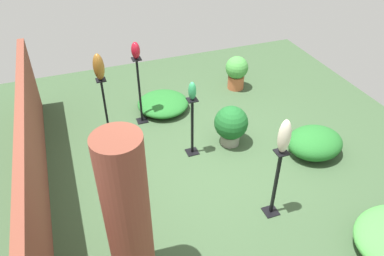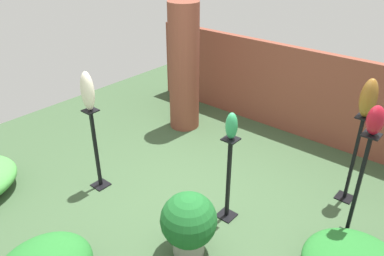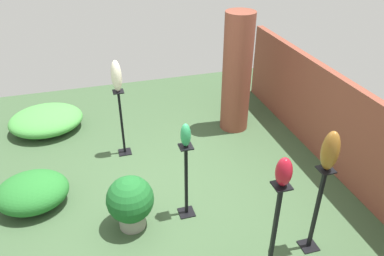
% 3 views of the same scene
% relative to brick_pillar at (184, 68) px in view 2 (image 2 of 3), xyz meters
% --- Properties ---
extents(ground_plane, '(8.00, 8.00, 0.00)m').
position_rel_brick_pillar_xyz_m(ground_plane, '(1.54, -1.51, -1.02)').
color(ground_plane, '#385133').
extents(brick_wall_back, '(5.60, 0.12, 1.41)m').
position_rel_brick_pillar_xyz_m(brick_wall_back, '(1.54, 0.97, -0.32)').
color(brick_wall_back, brown).
rests_on(brick_wall_back, ground).
extents(brick_pillar, '(0.49, 0.49, 2.05)m').
position_rel_brick_pillar_xyz_m(brick_pillar, '(0.00, 0.00, 0.00)').
color(brick_pillar, brown).
rests_on(brick_pillar, ground).
extents(pedestal_ruby, '(0.20, 0.20, 1.29)m').
position_rel_brick_pillar_xyz_m(pedestal_ruby, '(3.08, -0.84, -0.43)').
color(pedestal_ruby, black).
rests_on(pedestal_ruby, ground).
extents(pedestal_bronze, '(0.20, 0.20, 1.14)m').
position_rel_brick_pillar_xyz_m(pedestal_bronze, '(2.83, -0.18, -0.50)').
color(pedestal_bronze, black).
rests_on(pedestal_bronze, ground).
extents(pedestal_ivory, '(0.20, 0.20, 1.10)m').
position_rel_brick_pillar_xyz_m(pedestal_ivory, '(0.28, -2.00, -0.52)').
color(pedestal_ivory, black).
rests_on(pedestal_ivory, ground).
extents(pedestal_jade, '(0.20, 0.20, 1.05)m').
position_rel_brick_pillar_xyz_m(pedestal_jade, '(1.89, -1.41, -0.55)').
color(pedestal_jade, black).
rests_on(pedestal_jade, ground).
extents(art_vase_ruby, '(0.16, 0.15, 0.30)m').
position_rel_brick_pillar_xyz_m(art_vase_ruby, '(3.08, -0.84, 0.41)').
color(art_vase_ruby, maroon).
rests_on(art_vase_ruby, pedestal_ruby).
extents(art_vase_bronze, '(0.18, 0.18, 0.45)m').
position_rel_brick_pillar_xyz_m(art_vase_bronze, '(2.83, -0.18, 0.34)').
color(art_vase_bronze, brown).
rests_on(art_vase_bronze, pedestal_bronze).
extents(art_vase_ivory, '(0.16, 0.15, 0.48)m').
position_rel_brick_pillar_xyz_m(art_vase_ivory, '(0.28, -2.00, 0.31)').
color(art_vase_ivory, beige).
rests_on(art_vase_ivory, pedestal_ivory).
extents(art_vase_jade, '(0.13, 0.12, 0.30)m').
position_rel_brick_pillar_xyz_m(art_vase_jade, '(1.89, -1.41, 0.17)').
color(art_vase_jade, '#2D9356').
rests_on(art_vase_jade, pedestal_jade).
extents(potted_plant_front_right, '(0.58, 0.58, 0.72)m').
position_rel_brick_pillar_xyz_m(potted_plant_front_right, '(1.91, -2.11, -0.63)').
color(potted_plant_front_right, gray).
rests_on(potted_plant_front_right, ground).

